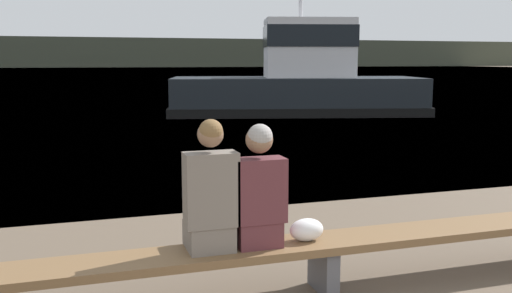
{
  "coord_description": "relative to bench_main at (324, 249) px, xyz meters",
  "views": [
    {
      "loc": [
        -1.76,
        -1.49,
        1.97
      ],
      "look_at": [
        0.58,
        5.8,
        0.81
      ],
      "focal_mm": 40.0,
      "sensor_mm": 36.0,
      "label": 1
    }
  ],
  "objects": [
    {
      "name": "person_right",
      "position": [
        -0.59,
        0.01,
        0.53
      ],
      "size": [
        0.42,
        0.41,
        1.01
      ],
      "color": "#56282D",
      "rests_on": "bench_main"
    },
    {
      "name": "water_surface",
      "position": [
        -0.23,
        122.87,
        -0.38
      ],
      "size": [
        240.0,
        240.0,
        0.0
      ],
      "primitive_type": "plane",
      "color": "teal",
      "rests_on": "ground"
    },
    {
      "name": "far_shoreline",
      "position": [
        -0.23,
        160.56,
        3.62
      ],
      "size": [
        600.0,
        12.0,
        8.0
      ],
      "primitive_type": "cube",
      "color": "#424738",
      "rests_on": "ground"
    },
    {
      "name": "person_left",
      "position": [
        -0.99,
        0.01,
        0.54
      ],
      "size": [
        0.42,
        0.4,
        1.07
      ],
      "color": "#70665B",
      "rests_on": "bench_main"
    },
    {
      "name": "bench_main",
      "position": [
        0.0,
        0.0,
        0.0
      ],
      "size": [
        6.09,
        0.48,
        0.46
      ],
      "color": "brown",
      "rests_on": "ground"
    },
    {
      "name": "shopping_bag",
      "position": [
        -0.16,
        0.01,
        0.18
      ],
      "size": [
        0.3,
        0.18,
        0.19
      ],
      "color": "white",
      "rests_on": "bench_main"
    },
    {
      "name": "tugboat_red",
      "position": [
        6.01,
        15.35,
        0.71
      ],
      "size": [
        9.83,
        5.7,
        6.02
      ],
      "rotation": [
        0.0,
        0.0,
        1.32
      ],
      "color": "black",
      "rests_on": "water_surface"
    }
  ]
}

